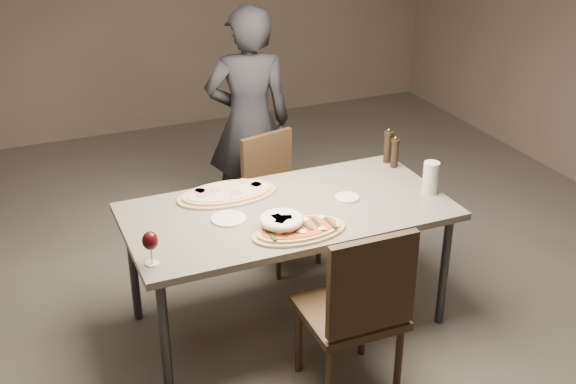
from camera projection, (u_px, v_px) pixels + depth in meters
name	position (u px, v px, depth m)	size (l,w,h in m)	color
room	(288.00, 96.00, 3.71)	(7.00, 7.00, 7.00)	#5F5852
dining_table	(288.00, 217.00, 4.02)	(1.80, 0.90, 0.75)	slate
zucchini_pizza	(300.00, 230.00, 3.74)	(0.51, 0.28, 0.05)	tan
ham_pizza	(227.00, 193.00, 4.13)	(0.59, 0.33, 0.04)	tan
bread_basket	(281.00, 223.00, 3.74)	(0.23, 0.23, 0.08)	beige
oil_dish	(347.00, 198.00, 4.09)	(0.14, 0.14, 0.02)	white
pepper_mill_left	(388.00, 146.00, 4.53)	(0.06, 0.06, 0.23)	black
pepper_mill_right	(395.00, 153.00, 4.46)	(0.05, 0.05, 0.20)	black
carafe	(431.00, 178.00, 4.13)	(0.09, 0.09, 0.19)	silver
wine_glass	(150.00, 242.00, 3.41)	(0.08, 0.08, 0.18)	silver
side_plate	(229.00, 219.00, 3.87)	(0.19, 0.19, 0.01)	white
chair_near	(358.00, 306.00, 3.49)	(0.47, 0.47, 0.99)	#3B2818
chair_far	(276.00, 192.00, 4.78)	(0.50, 0.50, 0.87)	#3B2818
diner	(249.00, 123.00, 5.01)	(0.60, 0.39, 1.64)	black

